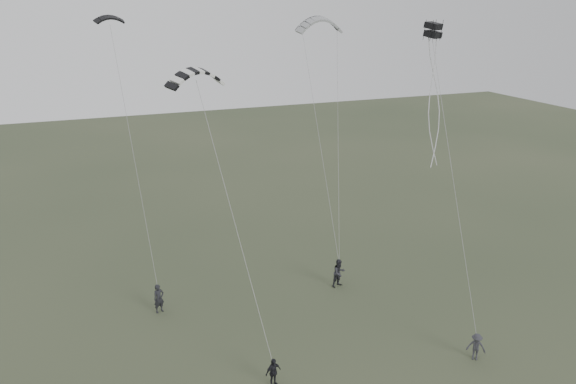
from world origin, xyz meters
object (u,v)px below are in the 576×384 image
object	(u,v)px
kite_box	(433,30)
flyer_center	(273,372)
flyer_right	(339,273)
flyer_far	(476,347)
flyer_left	(159,298)
kite_striped	(196,71)
kite_dark_small	(109,17)
kite_pale_large	(320,19)

from	to	relation	value
kite_box	flyer_center	bearing A→B (deg)	-179.94
flyer_right	flyer_far	world-z (taller)	flyer_right
flyer_right	kite_box	bearing A→B (deg)	-47.34
flyer_left	kite_striped	distance (m)	13.76
flyer_right	kite_striped	size ratio (longest dim) A/B	0.61
flyer_center	kite_dark_small	xyz separation A→B (m)	(-4.84, 13.71, 15.80)
flyer_far	kite_striped	size ratio (longest dim) A/B	0.48
kite_dark_small	kite_pale_large	xyz separation A→B (m)	(14.67, 3.27, -0.33)
kite_striped	kite_pale_large	bearing A→B (deg)	22.28
flyer_left	kite_pale_large	world-z (taller)	kite_pale_large
flyer_left	flyer_right	bearing A→B (deg)	-23.27
kite_pale_large	kite_box	world-z (taller)	kite_pale_large
kite_dark_small	kite_pale_large	bearing A→B (deg)	-2.55
flyer_far	kite_pale_large	world-z (taller)	kite_pale_large
flyer_far	kite_pale_large	bearing A→B (deg)	130.27
flyer_far	kite_dark_small	xyz separation A→B (m)	(-15.17, 15.52, 15.80)
flyer_right	flyer_left	bearing A→B (deg)	160.48
kite_dark_small	kite_pale_large	world-z (taller)	kite_pale_large
flyer_center	kite_box	size ratio (longest dim) A/B	1.94
flyer_center	flyer_far	distance (m)	10.48
flyer_right	kite_box	xyz separation A→B (m)	(3.90, -2.51, 15.00)
kite_pale_large	flyer_center	bearing A→B (deg)	-122.86
flyer_left	kite_striped	bearing A→B (deg)	-65.04
kite_pale_large	flyer_right	bearing A→B (deg)	-108.20
flyer_left	flyer_far	distance (m)	17.78
kite_striped	flyer_center	bearing A→B (deg)	-96.23
flyer_left	kite_dark_small	world-z (taller)	kite_dark_small
flyer_left	kite_striped	world-z (taller)	kite_striped
kite_dark_small	kite_box	bearing A→B (deg)	-42.93
kite_pale_large	kite_striped	bearing A→B (deg)	-139.69
flyer_right	kite_dark_small	xyz separation A→B (m)	(-12.13, 5.94, 15.61)
flyer_left	flyer_far	bearing A→B (deg)	-54.73
flyer_far	kite_pale_large	distance (m)	24.35
flyer_center	kite_pale_large	bearing A→B (deg)	42.63
kite_striped	flyer_left	bearing A→B (deg)	112.42
flyer_right	kite_box	world-z (taller)	kite_box
flyer_right	flyer_far	distance (m)	10.05
kite_dark_small	kite_pale_large	distance (m)	15.03
flyer_right	kite_striped	bearing A→B (deg)	175.07
flyer_right	kite_pale_large	world-z (taller)	kite_pale_large
flyer_center	flyer_left	bearing A→B (deg)	97.11
kite_striped	flyer_far	bearing A→B (deg)	-54.83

